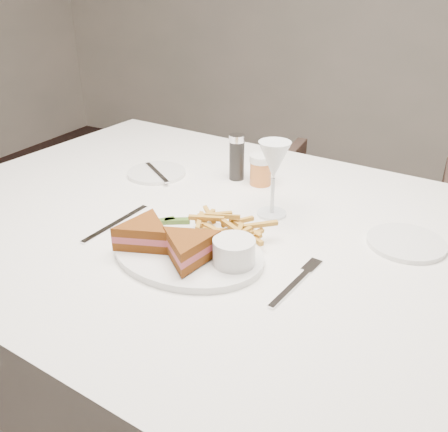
% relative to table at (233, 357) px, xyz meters
% --- Properties ---
extents(table, '(1.64, 1.18, 0.75)m').
position_rel_table_xyz_m(table, '(0.00, 0.00, 0.00)').
color(table, white).
rests_on(table, ground).
extents(chair_far, '(0.70, 0.66, 0.67)m').
position_rel_table_xyz_m(chair_far, '(0.08, 0.85, -0.04)').
color(chair_far, '#4C382E').
rests_on(chair_far, ground).
extents(table_setting, '(0.84, 0.61, 0.18)m').
position_rel_table_xyz_m(table_setting, '(-0.01, -0.06, 0.41)').
color(table_setting, white).
rests_on(table_setting, table).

